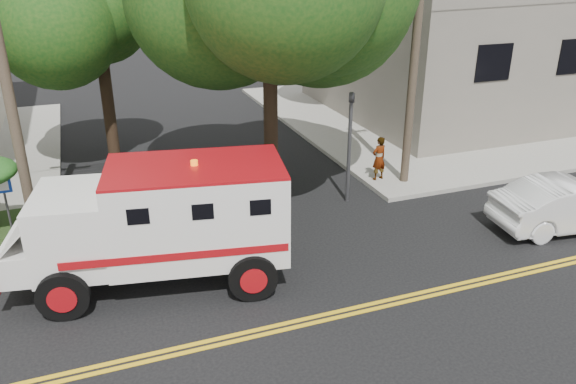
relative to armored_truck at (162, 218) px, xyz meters
name	(u,v)px	position (x,y,z in m)	size (l,w,h in m)	color
ground	(303,322)	(2.51, -2.80, -1.70)	(100.00, 100.00, 0.00)	black
sidewalk_ne	(451,113)	(16.01, 10.70, -1.63)	(17.00, 17.00, 0.15)	gray
building_right	(477,47)	(17.51, 11.20, 1.45)	(14.00, 12.00, 6.00)	#69655A
utility_pole_left	(6,84)	(-3.09, 3.20, 2.80)	(0.28, 0.28, 9.00)	#382D23
utility_pole_right	(415,54)	(8.81, 3.40, 2.80)	(0.28, 0.28, 9.00)	#382D23
tree_left	(106,8)	(-0.16, 8.98, 4.03)	(4.48, 4.20, 7.70)	black
traffic_signal	(350,136)	(6.31, 2.80, 0.52)	(0.15, 0.18, 3.60)	#3F3F42
accessibility_sign	(5,200)	(-3.69, 3.37, -0.34)	(0.45, 0.10, 2.02)	#3F3F42
armored_truck	(162,218)	(0.00, 0.00, 0.00)	(6.89, 3.58, 2.99)	white
parked_sedan	(571,204)	(11.53, -1.23, -0.95)	(1.60, 4.59, 1.51)	silver
pedestrian_a	(379,158)	(8.01, 3.83, -0.78)	(0.57, 0.37, 1.55)	gray
pedestrian_b	(457,129)	(12.68, 5.78, -0.74)	(0.79, 0.61, 1.62)	gray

